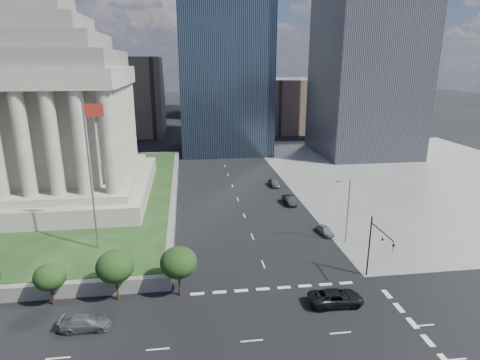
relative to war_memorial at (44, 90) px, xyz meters
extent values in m
plane|color=black|center=(34.00, 52.00, -21.40)|extent=(500.00, 500.00, 0.00)
cube|color=slate|center=(80.00, 12.00, -21.38)|extent=(68.00, 90.00, 0.03)
cube|color=slate|center=(-11.00, 2.00, -20.50)|extent=(66.00, 70.00, 1.80)
cube|color=#1A3515|center=(-11.00, 2.00, -19.55)|extent=(64.00, 68.00, 0.10)
cylinder|color=slate|center=(12.00, -24.00, -9.50)|extent=(0.24, 0.24, 20.00)
cube|color=maroon|center=(13.20, -24.00, -1.00)|extent=(2.40, 0.05, 1.60)
cube|color=black|center=(36.00, 47.00, 8.60)|extent=(26.00, 26.00, 60.00)
cube|color=brown|center=(66.00, 82.00, -11.40)|extent=(20.00, 30.00, 20.00)
cube|color=brown|center=(4.00, 82.00, -7.40)|extent=(24.00, 30.00, 28.00)
cylinder|color=black|center=(46.50, -32.50, -17.40)|extent=(0.18, 0.18, 8.00)
cylinder|color=black|center=(46.50, -35.25, -14.20)|extent=(0.14, 5.50, 0.14)
cube|color=black|center=(46.50, -38.00, -15.00)|extent=(0.30, 0.30, 1.10)
cylinder|color=slate|center=(47.50, -23.00, -16.40)|extent=(0.16, 0.16, 10.00)
cylinder|color=slate|center=(46.60, -23.00, -11.60)|extent=(1.80, 0.12, 0.12)
cube|color=slate|center=(45.70, -23.00, -11.70)|extent=(0.50, 0.22, 0.14)
imported|color=black|center=(40.29, -38.20, -20.55)|extent=(2.93, 6.17, 1.70)
imported|color=#515458|center=(13.61, -38.98, -20.67)|extent=(2.12, 5.07, 1.46)
imported|color=gray|center=(45.50, -19.56, -20.72)|extent=(4.16, 2.15, 1.35)
imported|color=black|center=(43.39, -5.19, -20.62)|extent=(4.85, 1.95, 1.57)
imported|color=#585960|center=(43.00, 6.68, -20.62)|extent=(4.68, 2.08, 1.56)
camera|label=1|loc=(24.49, -75.54, 4.59)|focal=30.00mm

